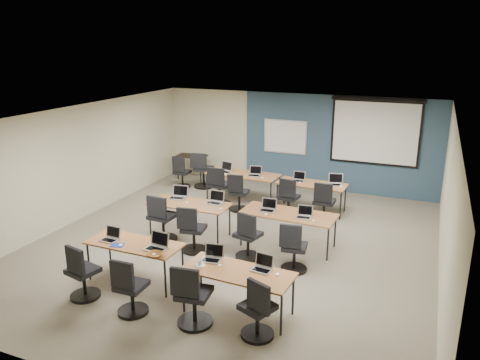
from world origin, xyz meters
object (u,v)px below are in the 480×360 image
at_px(training_table_mid_right, 288,215).
at_px(laptop_1, 157,245).
at_px(projector_screen, 375,128).
at_px(task_chair_11, 324,206).
at_px(task_chair_3, 258,313).
at_px(spare_chair_a, 202,173).
at_px(task_chair_0, 82,276).
at_px(laptop_6, 268,208).
at_px(laptop_8, 225,169).
at_px(task_chair_7, 293,251).
at_px(task_chair_9, 238,196).
at_px(laptop_11, 335,182).
at_px(training_table_back_right, 312,185).
at_px(laptop_10, 298,179).
at_px(laptop_9, 255,173).
at_px(laptop_4, 179,195).
at_px(task_chair_1, 130,291).
at_px(training_table_front_right, 238,274).
at_px(training_table_mid_left, 189,205).
at_px(laptop_3, 263,266).
at_px(task_chair_10, 288,201).
at_px(task_chair_6, 248,240).
at_px(training_table_front_left, 134,245).
at_px(whiteboard, 285,137).
at_px(laptop_2, 212,256).
at_px(task_chair_4, 162,222).
at_px(task_chair_2, 192,301).
at_px(training_table_back_left, 243,175).
at_px(utility_table, 192,158).
at_px(spare_chair_b, 181,175).
at_px(laptop_0, 111,237).
at_px(laptop_5, 215,200).
at_px(laptop_7, 304,215).
at_px(task_chair_8, 219,189).

bearing_deg(training_table_mid_right, laptop_1, -119.83).
relative_size(projector_screen, task_chair_11, 2.39).
xyz_separation_m(task_chair_3, spare_chair_a, (-4.01, 6.12, 0.04)).
bearing_deg(task_chair_0, laptop_6, 70.69).
bearing_deg(laptop_8, task_chair_7, -34.95).
xyz_separation_m(task_chair_9, laptop_11, (2.24, 0.78, 0.39)).
distance_m(training_table_mid_right, laptop_8, 3.43).
bearing_deg(training_table_back_right, laptop_10, 171.65).
xyz_separation_m(laptop_8, laptop_9, (0.85, -0.02, -0.00)).
bearing_deg(laptop_4, task_chair_1, -81.28).
height_order(training_table_front_right, training_table_mid_left, same).
xyz_separation_m(laptop_3, laptop_8, (-2.83, 4.86, 0.01)).
height_order(task_chair_7, task_chair_10, task_chair_10).
height_order(task_chair_0, task_chair_6, task_chair_6).
bearing_deg(laptop_3, training_table_front_left, -174.72).
distance_m(laptop_4, task_chair_10, 2.67).
xyz_separation_m(whiteboard, training_table_back_right, (1.29, -1.86, -0.77)).
distance_m(laptop_2, task_chair_4, 2.69).
distance_m(task_chair_3, laptop_4, 4.44).
bearing_deg(task_chair_0, task_chair_9, 94.15).
height_order(training_table_mid_left, task_chair_2, task_chair_2).
xyz_separation_m(training_table_back_left, utility_table, (-2.19, 1.20, -0.03)).
xyz_separation_m(utility_table, spare_chair_b, (0.13, -0.90, -0.26)).
bearing_deg(task_chair_10, task_chair_9, -169.62).
distance_m(laptop_0, task_chair_11, 5.03).
bearing_deg(projector_screen, laptop_6, -111.19).
xyz_separation_m(task_chair_2, task_chair_7, (0.90, 2.24, -0.02)).
bearing_deg(task_chair_9, laptop_10, 21.71).
bearing_deg(training_table_mid_left, laptop_1, -76.64).
height_order(laptop_10, spare_chair_b, laptop_10).
bearing_deg(laptop_6, laptop_1, -117.89).
distance_m(task_chair_6, task_chair_11, 2.64).
distance_m(training_table_front_right, training_table_back_left, 5.46).
xyz_separation_m(projector_screen, laptop_1, (-2.70, -6.54, -1.09)).
distance_m(task_chair_1, laptop_4, 3.54).
bearing_deg(laptop_10, laptop_3, -81.32).
relative_size(training_table_mid_right, task_chair_0, 1.97).
bearing_deg(laptop_10, laptop_11, 2.07).
relative_size(laptop_4, laptop_8, 1.02).
relative_size(training_table_back_left, laptop_1, 5.38).
relative_size(training_table_back_right, task_chair_7, 1.75).
bearing_deg(laptop_5, spare_chair_a, 123.50).
xyz_separation_m(training_table_mid_left, task_chair_4, (-0.38, -0.52, -0.25)).
height_order(training_table_back_right, utility_table, utility_table).
xyz_separation_m(task_chair_1, laptop_7, (1.88, 3.28, 0.39)).
distance_m(task_chair_2, task_chair_11, 4.94).
height_order(training_table_mid_right, laptop_10, laptop_10).
height_order(whiteboard, task_chair_10, whiteboard).
relative_size(task_chair_3, laptop_6, 3.08).
bearing_deg(task_chair_8, laptop_6, -43.80).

